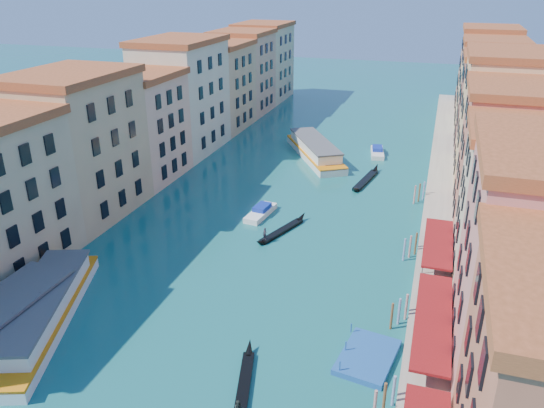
# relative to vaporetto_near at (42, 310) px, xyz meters

# --- Properties ---
(left_bank_palazzos) EXTENTS (12.80, 128.40, 21.00)m
(left_bank_palazzos) POSITION_rel_vaporetto_near_xyz_m (-12.00, 49.07, 8.24)
(left_bank_palazzos) COLOR #BFB089
(left_bank_palazzos) RESTS_ON ground
(right_bank_palazzos) EXTENTS (12.80, 128.40, 21.00)m
(right_bank_palazzos) POSITION_rel_vaporetto_near_xyz_m (44.00, 49.39, 8.28)
(right_bank_palazzos) COLOR #AA563A
(right_bank_palazzos) RESTS_ON ground
(quay) EXTENTS (4.00, 140.00, 1.00)m
(quay) POSITION_rel_vaporetto_near_xyz_m (36.00, 49.39, -0.97)
(quay) COLOR gray
(quay) RESTS_ON ground
(restaurant_awnings) EXTENTS (3.20, 44.55, 3.12)m
(restaurant_awnings) POSITION_rel_vaporetto_near_xyz_m (36.19, 7.39, 1.52)
(restaurant_awnings) COLOR maroon
(restaurant_awnings) RESTS_ON ground
(mooring_poles_right) EXTENTS (1.44, 54.24, 3.20)m
(mooring_poles_right) POSITION_rel_vaporetto_near_xyz_m (33.10, 13.19, -0.17)
(mooring_poles_right) COLOR brown
(mooring_poles_right) RESTS_ON ground
(vaporetto_near) EXTENTS (12.19, 22.30, 3.26)m
(vaporetto_near) POSITION_rel_vaporetto_near_xyz_m (0.00, 0.00, 0.00)
(vaporetto_near) COLOR white
(vaporetto_near) RESTS_ON ground
(vaporetto_far) EXTENTS (15.61, 21.51, 3.28)m
(vaporetto_far) POSITION_rel_vaporetto_near_xyz_m (13.27, 58.32, 0.01)
(vaporetto_far) COLOR silver
(vaporetto_far) RESTS_ON ground
(gondola_fore) EXTENTS (4.61, 10.79, 2.23)m
(gondola_fore) POSITION_rel_vaporetto_near_xyz_m (16.46, 26.18, -1.09)
(gondola_fore) COLOR black
(gondola_fore) RESTS_ON ground
(gondola_right) EXTENTS (3.43, 10.60, 2.14)m
(gondola_right) POSITION_rel_vaporetto_near_xyz_m (21.89, -2.65, -1.06)
(gondola_right) COLOR black
(gondola_right) RESTS_ON ground
(gondola_far) EXTENTS (3.23, 13.00, 1.85)m
(gondola_far) POSITION_rel_vaporetto_near_xyz_m (24.32, 48.74, -1.09)
(gondola_far) COLOR black
(gondola_far) RESTS_ON ground
(motorboat_mid) EXTENTS (2.92, 7.00, 1.41)m
(motorboat_mid) POSITION_rel_vaporetto_near_xyz_m (12.09, 30.53, -0.92)
(motorboat_mid) COLOR white
(motorboat_mid) RESTS_ON ground
(motorboat_far) EXTENTS (3.39, 7.40, 1.48)m
(motorboat_far) POSITION_rel_vaporetto_near_xyz_m (24.22, 63.43, -0.89)
(motorboat_far) COLOR silver
(motorboat_far) RESTS_ON ground
(blue_dock) EXTENTS (5.42, 7.26, 0.55)m
(blue_dock) POSITION_rel_vaporetto_near_xyz_m (31.03, 4.25, -1.19)
(blue_dock) COLOR #1C509B
(blue_dock) RESTS_ON ground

